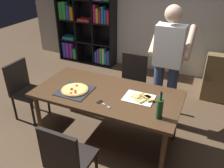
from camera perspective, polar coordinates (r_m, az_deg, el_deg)
The scene contains 12 objects.
ground_plane at distance 3.38m, azimuth -1.07°, elevation -13.14°, with size 12.00×12.00×0.00m, color brown.
back_wall at distance 5.08m, azimuth 12.02°, elevation 18.24°, with size 6.40×0.10×2.80m, color silver.
dining_table at distance 2.98m, azimuth -1.19°, elevation -3.29°, with size 1.83×0.90×0.75m.
chair_near_camera at distance 2.45m, azimuth -10.99°, elevation -17.20°, with size 0.42×0.42×0.90m.
chair_far_side at distance 3.82m, azimuth 4.86°, elevation 1.32°, with size 0.42×0.42×0.90m.
chair_left_end at distance 3.80m, azimuth -20.65°, elevation -0.68°, with size 0.42×0.42×0.90m.
bookshelf at distance 5.56m, azimuth -6.37°, elevation 15.01°, with size 1.40×0.35×1.95m.
person_serving_pizza at distance 3.29m, azimuth 13.47°, elevation 5.36°, with size 0.55×0.54×1.75m.
pepperoni_pizza_on_tray at distance 3.01m, azimuth -9.06°, elevation -1.45°, with size 0.40×0.40×0.04m.
pizza_slices_on_towel at distance 2.83m, azimuth 7.14°, elevation -3.40°, with size 0.38×0.28×0.03m.
wine_bottle at distance 2.48m, azimuth 11.53°, elevation -5.83°, with size 0.07×0.07×0.32m.
kitchen_scissors at distance 2.73m, azimuth -2.47°, elevation -4.66°, with size 0.20×0.12×0.01m.
Camera 1 is at (1.09, -2.29, 2.24)m, focal length 37.48 mm.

